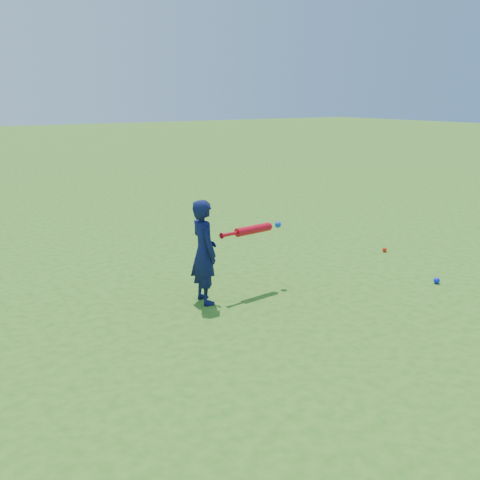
% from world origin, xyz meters
% --- Properties ---
extents(ground, '(80.00, 80.00, 0.00)m').
position_xyz_m(ground, '(0.00, 0.00, 0.00)').
color(ground, '#2E6518').
rests_on(ground, ground).
extents(child, '(0.32, 0.45, 1.15)m').
position_xyz_m(child, '(-0.00, -0.33, 0.58)').
color(child, '#0D123F').
rests_on(child, ground).
extents(ground_ball_red, '(0.07, 0.07, 0.07)m').
position_xyz_m(ground_ball_red, '(3.17, -0.05, 0.03)').
color(ground_ball_red, red).
rests_on(ground_ball_red, ground).
extents(ground_ball_blue, '(0.08, 0.08, 0.08)m').
position_xyz_m(ground_ball_blue, '(2.66, -1.35, 0.04)').
color(ground_ball_blue, '#0D20E7').
rests_on(ground_ball_blue, ground).
extents(bat_swing, '(0.88, 0.16, 0.10)m').
position_xyz_m(bat_swing, '(0.68, -0.32, 0.74)').
color(bat_swing, red).
rests_on(bat_swing, ground).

